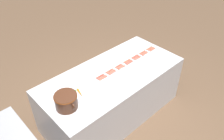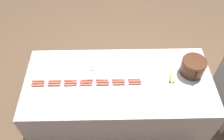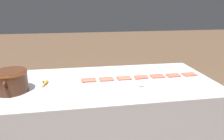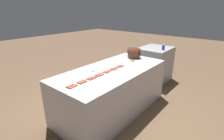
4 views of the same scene
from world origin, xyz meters
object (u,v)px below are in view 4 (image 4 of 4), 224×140
Objects in this scene: hot_dog_9 at (91,78)px; hot_dog_15 at (84,82)px; hot_dog_1 at (80,81)px; carrot at (130,60)px; hot_dog_2 at (89,78)px; hot_dog_7 at (72,86)px; hot_dog_0 at (70,86)px; hot_dog_5 at (112,68)px; back_cabinet at (154,64)px; hot_dog_20 at (122,66)px; hot_dog_12 at (114,69)px; hot_dog_10 at (99,75)px; hot_dog_11 at (107,71)px; hot_dog_6 at (118,66)px; hot_dog_3 at (98,74)px; serving_spoon at (91,71)px; hot_dog_4 at (105,71)px; soda_can at (163,47)px; hot_dog_13 at (120,66)px; bean_pot at (134,53)px; hot_dog_14 at (73,87)px; hot_dog_17 at (101,75)px; hot_dog_16 at (93,79)px; hot_dog_8 at (82,82)px.

hot_dog_15 is at bearing -80.49° from hot_dog_9.
carrot reaches higher than hot_dog_1.
hot_dog_7 is at bearing -84.58° from hot_dog_2.
hot_dog_0 and hot_dog_5 have the same top height.
hot_dog_2 is at bearing -168.79° from hot_dog_9.
hot_dog_15 is at bearing -87.47° from back_cabinet.
hot_dog_20 is (0.07, 0.19, 0.00)m from hot_dog_5.
hot_dog_12 is at bearing 90.20° from hot_dog_7.
hot_dog_10 and hot_dog_20 have the same top height.
hot_dog_6 is at bearing 94.99° from hot_dog_11.
carrot reaches higher than hot_dog_15.
hot_dog_3 is at bearing 90.12° from hot_dog_0.
hot_dog_9 is (0.03, 0.38, 0.00)m from hot_dog_0.
hot_dog_15 reaches higher than serving_spoon.
hot_dog_2 is 1.00× the size of hot_dog_20.
hot_dog_20 is at bearing 88.34° from hot_dog_7.
soda_can is (0.20, 1.93, 0.12)m from hot_dog_4.
hot_dog_0 is 1.00× the size of hot_dog_13.
hot_dog_3 is 1.26m from bean_pot.
hot_dog_0 is 1.00× the size of hot_dog_9.
hot_dog_15 is at bearing -80.16° from hot_dog_3.
hot_dog_1 and hot_dog_13 have the same top height.
hot_dog_2 is 0.56m from hot_dog_5.
hot_dog_15 is (-0.00, 0.19, 0.00)m from hot_dog_14.
hot_dog_20 is at bearing 79.23° from hot_dog_12.
hot_dog_5 is 1.00× the size of hot_dog_15.
back_cabinet is at bearing 86.59° from bean_pot.
hot_dog_6 is 0.07m from hot_dog_20.
hot_dog_17 is (0.03, 0.18, 0.00)m from hot_dog_9.
hot_dog_13 is (-0.00, 0.57, 0.00)m from hot_dog_10.
hot_dog_1 is (-0.00, 0.19, 0.00)m from hot_dog_0.
hot_dog_7 is 0.58× the size of serving_spoon.
hot_dog_16 is at bearing -39.99° from serving_spoon.
hot_dog_17 is (0.07, -0.18, 0.00)m from hot_dog_4.
hot_dog_13 is 1.12m from hot_dog_14.
hot_dog_15 is 1.37m from carrot.
hot_dog_15 is (0.03, -0.37, 0.00)m from hot_dog_10.
hot_dog_7 and hot_dog_14 have the same top height.
hot_dog_0 is 0.57m from hot_dog_3.
hot_dog_7 and hot_dog_15 have the same top height.
soda_can is (0.22, 1.12, 0.11)m from carrot.
hot_dog_3 and hot_dog_9 have the same top height.
hot_dog_4 is 0.20m from hot_dog_17.
hot_dog_16 is at bearing 78.97° from hot_dog_8.
hot_dog_3 is 1.00× the size of hot_dog_5.
serving_spoon is (-0.24, -0.14, -0.00)m from hot_dog_11.
hot_dog_0 is at bearing -108.15° from hot_dog_15.
hot_dog_17 is at bearing -86.18° from hot_dog_13.
hot_dog_1 is at bearing -89.97° from hot_dog_6.
hot_dog_20 is 0.58× the size of serving_spoon.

